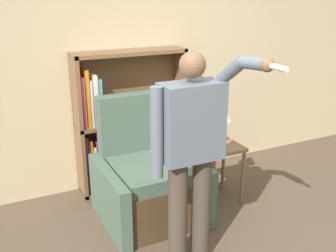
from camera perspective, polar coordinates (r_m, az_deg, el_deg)
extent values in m
cube|color=beige|center=(4.39, -3.87, 9.74)|extent=(8.00, 0.06, 2.80)
cube|color=brown|center=(4.14, -12.81, -0.37)|extent=(0.04, 0.28, 1.52)
cube|color=brown|center=(4.54, 1.71, 1.79)|extent=(0.04, 0.28, 1.52)
cube|color=brown|center=(4.42, -5.85, 1.25)|extent=(1.21, 0.01, 1.52)
cube|color=brown|center=(4.59, -4.95, -8.06)|extent=(1.21, 0.28, 0.04)
cube|color=brown|center=(4.30, -5.22, 0.76)|extent=(1.21, 0.28, 0.04)
cube|color=brown|center=(4.13, -5.53, 10.57)|extent=(1.21, 0.28, 0.04)
cube|color=purple|center=(4.30, -11.83, -5.35)|extent=(0.03, 0.18, 0.64)
cube|color=orange|center=(4.32, -11.20, -5.55)|extent=(0.04, 0.17, 0.59)
cube|color=white|center=(4.35, -10.64, -5.94)|extent=(0.03, 0.22, 0.51)
cube|color=purple|center=(4.34, -10.13, -5.48)|extent=(0.04, 0.18, 0.57)
cube|color=gold|center=(4.37, -9.37, -5.76)|extent=(0.05, 0.16, 0.50)
cube|color=purple|center=(4.35, -8.67, -4.63)|extent=(0.05, 0.18, 0.67)
cube|color=#BC4C56|center=(4.07, -12.45, 3.48)|extent=(0.04, 0.23, 0.53)
cube|color=orange|center=(4.07, -11.85, 4.01)|extent=(0.04, 0.21, 0.59)
cube|color=white|center=(4.10, -11.30, 3.36)|extent=(0.03, 0.20, 0.49)
cube|color=white|center=(4.10, -10.70, 3.75)|extent=(0.05, 0.19, 0.53)
cube|color=#5B99A8|center=(4.12, -10.03, 3.54)|extent=(0.04, 0.18, 0.49)
cube|color=#4C3823|center=(3.86, -2.56, -10.08)|extent=(0.73, 0.85, 0.45)
cube|color=#4C6656|center=(3.70, -2.37, -6.46)|extent=(0.69, 0.73, 0.12)
cube|color=#4C6656|center=(3.99, -4.88, -1.78)|extent=(0.73, 0.16, 0.93)
cube|color=#4C6656|center=(3.71, -8.54, -10.53)|extent=(0.10, 0.93, 0.58)
cube|color=#4C6656|center=(3.99, 2.92, -8.04)|extent=(0.10, 0.93, 0.58)
cylinder|color=#473D33|center=(3.13, 1.42, -12.73)|extent=(0.15, 0.15, 0.91)
cylinder|color=#473D33|center=(3.22, 4.80, -11.83)|extent=(0.15, 0.15, 0.91)
cube|color=slate|center=(2.86, 3.40, 0.61)|extent=(0.46, 0.24, 0.58)
sphere|color=brown|center=(2.76, 3.57, 8.86)|extent=(0.19, 0.19, 0.19)
cylinder|color=slate|center=(2.76, -1.65, -1.09)|extent=(0.09, 0.09, 0.67)
cylinder|color=slate|center=(2.80, 9.14, 7.87)|extent=(0.09, 0.28, 0.23)
cylinder|color=slate|center=(2.59, 12.37, 8.85)|extent=(0.08, 0.27, 0.10)
sphere|color=brown|center=(2.49, 14.23, 8.58)|extent=(0.09, 0.09, 0.09)
cylinder|color=white|center=(2.42, 15.67, 8.17)|extent=(0.04, 0.15, 0.04)
cube|color=#846647|center=(4.05, 7.53, -3.01)|extent=(0.41, 0.41, 0.04)
cylinder|color=#846647|center=(3.96, 6.60, -8.42)|extent=(0.04, 0.04, 0.58)
cylinder|color=#846647|center=(4.14, 10.78, -7.33)|extent=(0.04, 0.04, 0.58)
cylinder|color=#846647|center=(4.23, 4.00, -6.47)|extent=(0.04, 0.04, 0.58)
cylinder|color=#846647|center=(4.40, 8.03, -5.54)|extent=(0.04, 0.04, 0.58)
cylinder|color=gold|center=(4.04, 7.55, -2.61)|extent=(0.14, 0.14, 0.02)
cylinder|color=gold|center=(4.00, 7.63, -0.81)|extent=(0.03, 0.03, 0.24)
cone|color=beige|center=(3.93, 7.77, 2.06)|extent=(0.21, 0.21, 0.17)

